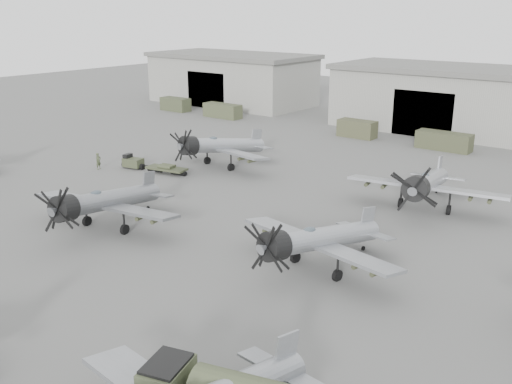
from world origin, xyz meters
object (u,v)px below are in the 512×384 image
(aircraft_far_0, at_px, (218,146))
(ground_crew, at_px, (98,161))
(aircraft_far_1, at_px, (426,184))
(tug_trailer, at_px, (146,165))
(aircraft_mid_2, at_px, (315,240))
(aircraft_mid_1, at_px, (102,202))

(aircraft_far_0, bearing_deg, ground_crew, -131.05)
(ground_crew, bearing_deg, aircraft_far_1, -81.43)
(aircraft_far_0, xyz_separation_m, ground_crew, (-9.45, -8.20, -1.45))
(tug_trailer, bearing_deg, aircraft_far_1, 0.66)
(aircraft_mid_2, relative_size, aircraft_far_1, 0.92)
(aircraft_far_0, distance_m, tug_trailer, 7.77)
(aircraft_mid_2, distance_m, aircraft_far_0, 26.46)
(aircraft_mid_1, height_order, aircraft_far_1, aircraft_far_1)
(tug_trailer, height_order, ground_crew, ground_crew)
(aircraft_far_0, height_order, ground_crew, aircraft_far_0)
(aircraft_far_0, xyz_separation_m, aircraft_far_1, (22.69, 0.08, 0.05))
(aircraft_mid_1, height_order, aircraft_mid_2, aircraft_mid_1)
(aircraft_far_1, bearing_deg, ground_crew, -175.47)
(aircraft_mid_2, xyz_separation_m, aircraft_far_0, (-21.59, 15.30, 0.15))
(aircraft_far_1, xyz_separation_m, tug_trailer, (-27.98, -5.48, -1.82))
(aircraft_far_1, bearing_deg, tug_trailer, -178.82)
(aircraft_mid_1, relative_size, tug_trailer, 1.65)
(aircraft_mid_1, bearing_deg, aircraft_far_0, 95.51)
(aircraft_mid_1, xyz_separation_m, aircraft_far_1, (17.61, 18.99, 0.12))
(aircraft_far_0, height_order, aircraft_far_1, aircraft_far_1)
(aircraft_mid_2, distance_m, ground_crew, 31.87)
(aircraft_far_1, distance_m, ground_crew, 33.22)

